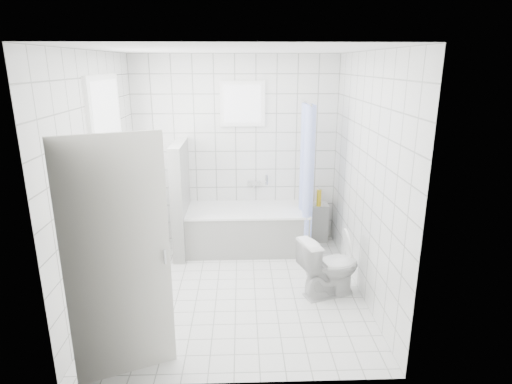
{
  "coord_description": "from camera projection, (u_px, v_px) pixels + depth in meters",
  "views": [
    {
      "loc": [
        0.08,
        -4.36,
        2.47
      ],
      "look_at": [
        0.24,
        0.35,
        1.05
      ],
      "focal_mm": 30.0,
      "sensor_mm": 36.0,
      "label": 1
    }
  ],
  "objects": [
    {
      "name": "wall_front",
      "position": [
        231.0,
        233.0,
        3.07
      ],
      "size": [
        2.8,
        0.02,
        2.6
      ],
      "primitive_type": "cube",
      "color": "white",
      "rests_on": "ground"
    },
    {
      "name": "window_back",
      "position": [
        243.0,
        104.0,
        5.72
      ],
      "size": [
        0.5,
        0.01,
        0.5
      ],
      "primitive_type": "cube",
      "color": "white",
      "rests_on": "wall_back"
    },
    {
      "name": "wall_back",
      "position": [
        236.0,
        151.0,
        5.94
      ],
      "size": [
        2.8,
        0.02,
        2.6
      ],
      "primitive_type": "cube",
      "color": "white",
      "rests_on": "ground"
    },
    {
      "name": "ground",
      "position": [
        236.0,
        289.0,
        4.88
      ],
      "size": [
        3.0,
        3.0,
        0.0
      ],
      "primitive_type": "plane",
      "color": "white",
      "rests_on": "ground"
    },
    {
      "name": "window_left",
      "position": [
        110.0,
        147.0,
        4.66
      ],
      "size": [
        0.01,
        0.9,
        1.4
      ],
      "primitive_type": "cube",
      "color": "white",
      "rests_on": "wall_left"
    },
    {
      "name": "tub_faucet",
      "position": [
        254.0,
        183.0,
        6.04
      ],
      "size": [
        0.18,
        0.06,
        0.06
      ],
      "primitive_type": "cube",
      "color": "silver",
      "rests_on": "wall_back"
    },
    {
      "name": "ceiling",
      "position": [
        232.0,
        49.0,
        4.13
      ],
      "size": [
        3.0,
        3.0,
        0.0
      ],
      "primitive_type": "plane",
      "rotation": [
        3.14,
        0.0,
        0.0
      ],
      "color": "white",
      "rests_on": "ground"
    },
    {
      "name": "wall_right",
      "position": [
        366.0,
        178.0,
        4.55
      ],
      "size": [
        0.02,
        3.0,
        2.6
      ],
      "primitive_type": "cube",
      "color": "white",
      "rests_on": "ground"
    },
    {
      "name": "window_sill",
      "position": [
        121.0,
        211.0,
        4.88
      ],
      "size": [
        0.18,
        1.02,
        0.08
      ],
      "primitive_type": "cube",
      "color": "white",
      "rests_on": "wall_left"
    },
    {
      "name": "curtain_rod",
      "position": [
        306.0,
        102.0,
        5.39
      ],
      "size": [
        0.02,
        0.8,
        0.02
      ],
      "primitive_type": "cylinder",
      "rotation": [
        1.57,
        0.0,
        0.0
      ],
      "color": "silver",
      "rests_on": "wall_back"
    },
    {
      "name": "tiled_ledge",
      "position": [
        313.0,
        222.0,
        6.16
      ],
      "size": [
        0.4,
        0.24,
        0.55
      ],
      "primitive_type": "cube",
      "color": "white",
      "rests_on": "ground"
    },
    {
      "name": "sill_bottles",
      "position": [
        118.0,
        199.0,
        4.73
      ],
      "size": [
        0.18,
        0.76,
        0.33
      ],
      "color": "#DF5690",
      "rests_on": "window_sill"
    },
    {
      "name": "door",
      "position": [
        118.0,
        262.0,
        3.3
      ],
      "size": [
        0.75,
        0.34,
        2.0
      ],
      "primitive_type": "cube",
      "rotation": [
        0.0,
        0.0,
        -1.18
      ],
      "color": "silver",
      "rests_on": "ground"
    },
    {
      "name": "bathtub",
      "position": [
        247.0,
        229.0,
        5.88
      ],
      "size": [
        1.63,
        0.77,
        0.58
      ],
      "color": "white",
      "rests_on": "ground"
    },
    {
      "name": "shower_curtain",
      "position": [
        305.0,
        174.0,
        5.52
      ],
      "size": [
        0.14,
        0.48,
        1.78
      ],
      "primitive_type": null,
      "color": "#5169F0",
      "rests_on": "curtain_rod"
    },
    {
      "name": "wall_left",
      "position": [
        100.0,
        180.0,
        4.46
      ],
      "size": [
        0.02,
        3.0,
        2.6
      ],
      "primitive_type": "cube",
      "color": "white",
      "rests_on": "ground"
    },
    {
      "name": "toilet",
      "position": [
        329.0,
        266.0,
        4.68
      ],
      "size": [
        0.75,
        0.57,
        0.68
      ],
      "primitive_type": "imported",
      "rotation": [
        0.0,
        0.0,
        1.89
      ],
      "color": "white",
      "rests_on": "ground"
    },
    {
      "name": "partition_wall",
      "position": [
        181.0,
        199.0,
        5.67
      ],
      "size": [
        0.15,
        0.85,
        1.5
      ],
      "primitive_type": "cube",
      "color": "white",
      "rests_on": "ground"
    },
    {
      "name": "ledge_bottles",
      "position": [
        313.0,
        198.0,
        6.0
      ],
      "size": [
        0.18,
        0.15,
        0.24
      ],
      "color": "gold",
      "rests_on": "tiled_ledge"
    }
  ]
}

